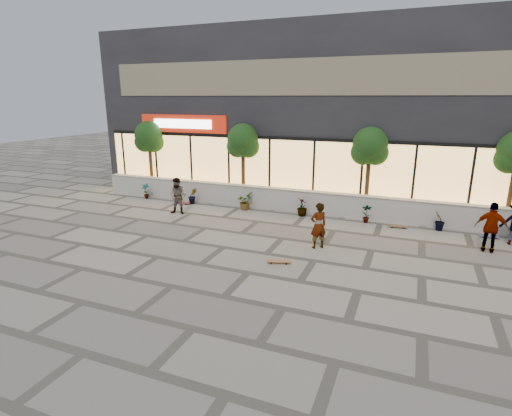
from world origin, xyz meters
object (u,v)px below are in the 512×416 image
at_px(tree_mideast, 370,148).
at_px(skater_right_near, 492,228).
at_px(skater_left, 178,196).
at_px(tree_midwest, 243,143).
at_px(skateboard_left, 182,202).
at_px(skater_center, 318,226).
at_px(skateboard_right_near, 398,226).
at_px(tree_west, 149,139).
at_px(skateboard_right_far, 489,236).
at_px(skateboard_center, 279,261).

xyz_separation_m(tree_mideast, skater_right_near, (4.50, -3.08, -2.11)).
relative_size(tree_mideast, skater_left, 2.35).
height_order(tree_midwest, skateboard_left, tree_midwest).
bearing_deg(skater_left, skater_center, -26.07).
bearing_deg(skateboard_left, skateboard_right_near, 1.93).
relative_size(skater_center, skateboard_left, 1.88).
distance_m(tree_west, skateboard_right_far, 16.59).
relative_size(tree_mideast, skateboard_left, 4.49).
height_order(skater_center, skateboard_left, skater_center).
bearing_deg(skateboard_right_far, skateboard_center, -147.00).
bearing_deg(skater_left, tree_midwest, 47.27).
bearing_deg(skateboard_right_far, skateboard_right_near, 174.79).
height_order(skateboard_right_near, skateboard_right_far, skateboard_right_near).
xyz_separation_m(tree_west, skater_right_near, (16.00, -3.08, -2.11)).
relative_size(tree_midwest, skater_left, 2.35).
xyz_separation_m(skater_center, skater_left, (-6.85, 1.83, 0.01)).
relative_size(tree_midwest, skateboard_right_far, 5.53).
bearing_deg(skater_left, skateboard_left, 106.54).
distance_m(tree_mideast, skater_right_near, 5.85).
distance_m(skater_left, skateboard_left, 1.90).
bearing_deg(skateboard_right_far, skateboard_left, 174.79).
bearing_deg(tree_mideast, tree_west, 180.00).
distance_m(skater_right_near, skateboard_right_far, 1.79).
height_order(skateboard_center, skateboard_right_far, skateboard_center).
height_order(skater_left, skateboard_right_near, skater_left).
xyz_separation_m(tree_midwest, skater_center, (4.97, -4.88, -2.16)).
xyz_separation_m(tree_mideast, skateboard_right_near, (1.50, -1.50, -2.91)).
height_order(tree_west, skateboard_right_far, tree_west).
distance_m(tree_mideast, skater_center, 5.44).
bearing_deg(skater_center, skateboard_center, 26.50).
bearing_deg(tree_west, skater_center, -24.98).
xyz_separation_m(skateboard_center, skateboard_right_far, (6.61, 5.20, -0.01)).
relative_size(skater_left, skateboard_right_near, 2.20).
bearing_deg(skater_right_near, tree_midwest, -5.87).
height_order(skater_center, skateboard_right_far, skater_center).
bearing_deg(tree_mideast, skateboard_right_far, -17.50).
distance_m(tree_mideast, skateboard_right_far, 5.78).
bearing_deg(tree_midwest, skater_left, -121.61).
distance_m(tree_west, skater_left, 5.20).
height_order(tree_midwest, skater_left, tree_midwest).
bearing_deg(skater_center, tree_mideast, -141.07).
xyz_separation_m(tree_midwest, skateboard_center, (4.15, -6.70, -2.91)).
xyz_separation_m(tree_midwest, skateboard_right_far, (10.76, -1.50, -2.92)).
distance_m(skateboard_center, skateboard_left, 8.59).
bearing_deg(tree_midwest, skater_right_near, -16.33).
height_order(skater_left, skateboard_right_far, skater_left).
xyz_separation_m(skateboard_center, skateboard_left, (-6.84, 5.20, 0.01)).
distance_m(skater_center, skateboard_left, 8.41).
bearing_deg(skater_center, tree_midwest, -83.64).
relative_size(tree_midwest, tree_mideast, 1.00).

